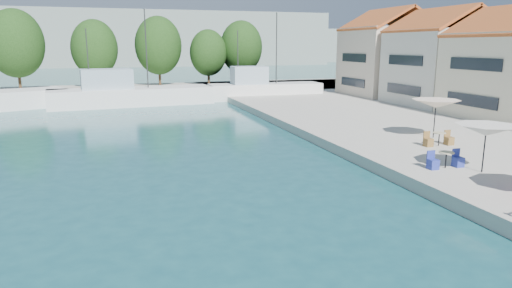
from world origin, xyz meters
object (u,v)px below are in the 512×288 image
object	(u,v)px
trawler_03	(128,95)
trawler_04	(263,90)
umbrella_cream	(436,104)
umbrella_white	(486,130)

from	to	relation	value
trawler_03	trawler_04	distance (m)	15.22
trawler_03	umbrella_cream	bearing A→B (deg)	-62.24
trawler_03	umbrella_white	xyz separation A→B (m)	(14.13, -33.49, 1.45)
trawler_04	umbrella_white	size ratio (longest dim) A/B	4.98
trawler_04	umbrella_white	world-z (taller)	trawler_04
trawler_04	umbrella_white	distance (m)	34.84
trawler_03	umbrella_cream	world-z (taller)	trawler_03
trawler_03	umbrella_cream	distance (m)	31.43
umbrella_white	trawler_04	bearing A→B (deg)	88.29
trawler_04	umbrella_cream	xyz separation A→B (m)	(2.07, -27.54, 1.62)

